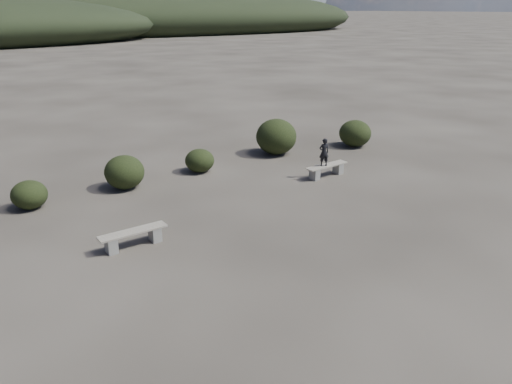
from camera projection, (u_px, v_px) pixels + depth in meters
ground at (353, 283)px, 10.97m from camera, size 1200.00×1200.00×0.00m
bench_left at (133, 237)px, 12.55m from camera, size 1.76×0.47×0.44m
bench_right at (327, 169)px, 17.77m from camera, size 1.76×0.50×0.43m
seated_person at (324, 152)px, 17.44m from camera, size 0.42×0.33×0.99m
shrub_a at (29, 195)px, 14.90m from camera, size 1.05×1.05×0.86m
shrub_b at (124, 172)px, 16.52m from camera, size 1.31×1.31×1.13m
shrub_c at (200, 161)px, 18.23m from camera, size 1.07×1.07×0.85m
shrub_d at (276, 137)px, 20.36m from camera, size 1.66×1.66×1.45m
shrub_e at (355, 133)px, 21.55m from camera, size 1.37×1.37×1.15m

